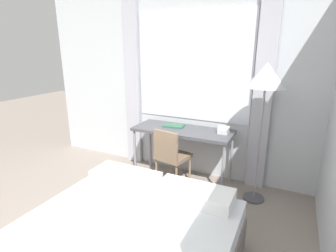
# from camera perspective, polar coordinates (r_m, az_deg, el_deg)

# --- Properties ---
(wall_back_with_window) EXTENTS (4.77, 0.13, 2.70)m
(wall_back_with_window) POSITION_cam_1_polar(r_m,az_deg,el_deg) (3.88, 3.70, 9.10)
(wall_back_with_window) COLOR silver
(wall_back_with_window) RESTS_ON ground_plane
(desk) EXTENTS (1.38, 0.54, 0.78)m
(desk) POSITION_cam_1_polar(r_m,az_deg,el_deg) (3.67, 3.16, -1.65)
(desk) COLOR #4C4C51
(desk) RESTS_ON ground_plane
(desk_chair) EXTENTS (0.47, 0.47, 0.83)m
(desk_chair) POSITION_cam_1_polar(r_m,az_deg,el_deg) (3.60, 0.57, -6.08)
(desk_chair) COLOR #8C7259
(desk_chair) RESTS_ON ground_plane
(standing_lamp) EXTENTS (0.44, 0.44, 1.71)m
(standing_lamp) POSITION_cam_1_polar(r_m,az_deg,el_deg) (3.17, 20.51, 9.12)
(standing_lamp) COLOR #4C4C51
(standing_lamp) RESTS_ON ground_plane
(telephone) EXTENTS (0.15, 0.18, 0.09)m
(telephone) POSITION_cam_1_polar(r_m,az_deg,el_deg) (3.56, 12.02, -0.84)
(telephone) COLOR silver
(telephone) RESTS_ON desk
(book) EXTENTS (0.31, 0.20, 0.02)m
(book) POSITION_cam_1_polar(r_m,az_deg,el_deg) (3.76, 1.23, 0.07)
(book) COLOR #33664C
(book) RESTS_ON desk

